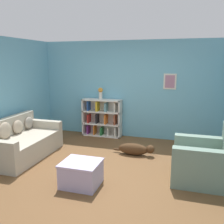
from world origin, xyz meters
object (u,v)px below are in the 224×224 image
bookshelf (102,118)px  recliner_chair (206,162)px  couch (21,143)px  dog (135,149)px  vase (101,93)px  coffee_table (81,173)px

bookshelf → recliner_chair: bookshelf is taller
bookshelf → couch: bearing=-121.1°
recliner_chair → bookshelf: bearing=142.1°
dog → vase: bearing=136.4°
couch → recliner_chair: size_ratio=1.77×
vase → couch: bearing=-120.6°
coffee_table → vase: size_ratio=2.00×
vase → coffee_table: bearing=-77.2°
couch → recliner_chair: recliner_chair is taller
dog → coffee_table: bearing=-110.1°
bookshelf → vase: 0.71m
bookshelf → coffee_table: (0.60, -2.81, -0.29)m
couch → dog: size_ratio=1.88×
couch → recliner_chair: (3.82, -0.04, 0.04)m
bookshelf → coffee_table: size_ratio=1.72×
recliner_chair → vase: 3.44m
recliner_chair → coffee_table: size_ratio=1.60×
coffee_table → dog: 1.73m
bookshelf → recliner_chair: bearing=-37.9°
coffee_table → dog: coffee_table is taller
coffee_table → bookshelf: bearing=102.0°
coffee_table → vase: 3.02m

